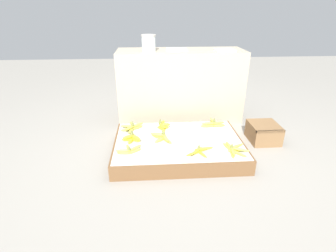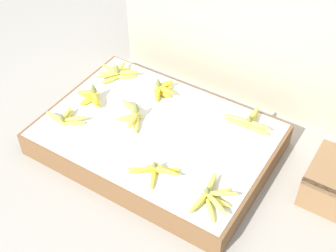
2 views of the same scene
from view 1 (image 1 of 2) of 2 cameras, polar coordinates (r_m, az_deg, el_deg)
name	(u,v)px [view 1 (image 1 of 2)]	position (r m, az deg, el deg)	size (l,w,h in m)	color
ground_plane	(178,153)	(2.50, 2.18, -5.88)	(10.00, 10.00, 0.00)	gray
display_platform	(178,146)	(2.46, 2.21, -4.46)	(1.18, 0.83, 0.14)	brown
back_vendor_table	(180,86)	(3.12, 2.65, 8.68)	(1.42, 0.47, 0.83)	tan
wooden_crate	(264,132)	(2.85, 20.08, -1.33)	(0.28, 0.31, 0.18)	olive
banana_bunch_front_left	(129,150)	(2.23, -8.48, -5.16)	(0.22, 0.13, 0.08)	#DBCC4C
banana_bunch_front_midright	(199,151)	(2.22, 6.86, -5.40)	(0.25, 0.19, 0.08)	gold
banana_bunch_front_right	(234,149)	(2.29, 14.18, -4.93)	(0.18, 0.28, 0.08)	#DBCC4C
banana_bunch_middle_left	(132,138)	(2.41, -7.90, -2.57)	(0.19, 0.13, 0.11)	yellow
banana_bunch_middle_midleft	(162,137)	(2.40, -1.35, -2.42)	(0.20, 0.22, 0.11)	#DBCC4C
banana_bunch_back_left	(132,127)	(2.64, -7.93, -0.24)	(0.24, 0.22, 0.10)	gold
banana_bunch_back_midleft	(162,125)	(2.63, -1.25, 0.13)	(0.13, 0.18, 0.11)	yellow
banana_bunch_back_right	(213,123)	(2.72, 9.75, 0.57)	(0.26, 0.16, 0.10)	gold
glass_jar	(149,43)	(2.92, -4.24, 17.57)	(0.15, 0.15, 0.17)	silver
foam_tray_white	(225,50)	(3.03, 12.27, 15.86)	(0.20, 0.17, 0.02)	white
foam_tray_dark	(177,49)	(3.01, 1.88, 16.34)	(0.22, 0.16, 0.02)	white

